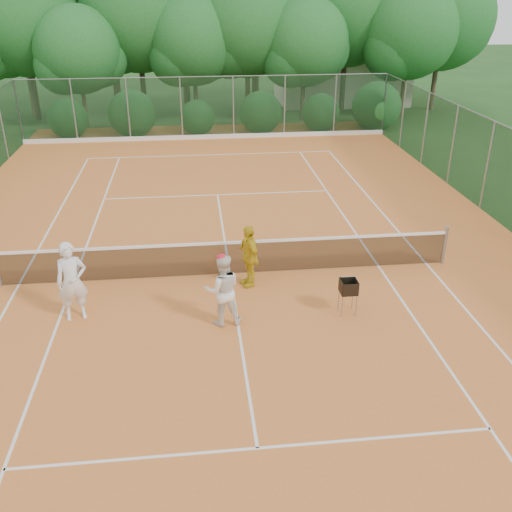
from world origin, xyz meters
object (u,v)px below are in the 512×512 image
(player_white, at_px, (72,281))
(ball_hopper, at_px, (349,287))
(player_center_grp, at_px, (223,290))
(player_yellow, at_px, (249,256))

(player_white, distance_m, ball_hopper, 6.34)
(player_white, bearing_deg, ball_hopper, -19.08)
(player_center_grp, relative_size, player_yellow, 1.06)
(player_center_grp, bearing_deg, ball_hopper, 2.14)
(player_yellow, bearing_deg, player_center_grp, -42.67)
(player_white, distance_m, player_center_grp, 3.44)
(player_center_grp, distance_m, player_yellow, 1.93)
(player_yellow, height_order, ball_hopper, player_yellow)
(player_white, bearing_deg, player_yellow, 0.99)
(player_center_grp, height_order, ball_hopper, player_center_grp)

